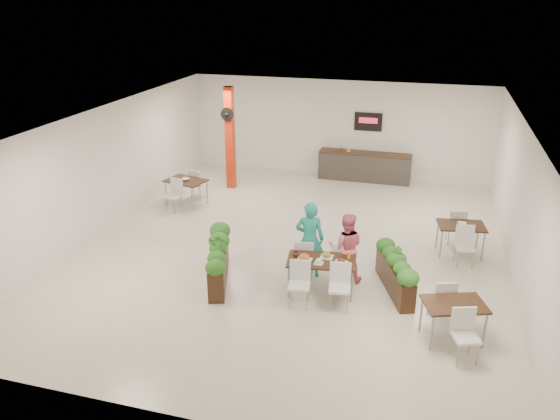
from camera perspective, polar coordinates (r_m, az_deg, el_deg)
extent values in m
plane|color=beige|center=(13.45, 1.29, -3.98)|extent=(12.00, 12.00, 0.00)
cube|color=white|center=(18.47, 6.06, 8.46)|extent=(10.00, 0.10, 3.20)
cube|color=white|center=(7.75, -10.08, -12.03)|extent=(10.00, 0.10, 3.20)
cube|color=white|center=(14.81, -17.78, 4.10)|extent=(0.10, 12.00, 3.20)
cube|color=white|center=(12.64, 23.87, 0.19)|extent=(0.10, 12.00, 3.20)
cube|color=white|center=(12.39, 1.41, 9.45)|extent=(10.00, 12.00, 0.04)
cube|color=red|center=(17.18, -5.24, 7.45)|extent=(0.25, 0.25, 3.20)
cylinder|color=black|center=(16.83, -5.55, 9.94)|extent=(0.40, 0.06, 0.40)
sphere|color=black|center=(16.79, -5.60, 9.91)|extent=(0.12, 0.12, 0.12)
cube|color=#322E2C|center=(18.31, 8.81, 4.46)|extent=(3.00, 0.60, 0.90)
cube|color=black|center=(18.17, 8.90, 5.87)|extent=(3.00, 0.62, 0.04)
cube|color=black|center=(18.23, 9.21, 9.08)|extent=(0.90, 0.04, 0.60)
cube|color=#ED1B3E|center=(18.19, 9.21, 9.22)|extent=(0.60, 0.02, 0.18)
imported|color=#A8241C|center=(18.25, 6.42, 6.44)|extent=(0.09, 0.09, 0.19)
imported|color=gold|center=(18.21, 7.20, 6.34)|extent=(0.13, 0.13, 0.17)
cube|color=black|center=(11.28, 4.36, -5.28)|extent=(1.50, 0.99, 0.04)
cylinder|color=gray|center=(11.21, 0.90, -7.60)|extent=(0.04, 0.04, 0.71)
cylinder|color=gray|center=(11.16, 7.51, -7.96)|extent=(0.04, 0.04, 0.71)
cylinder|color=gray|center=(11.80, 1.28, -5.98)|extent=(0.04, 0.04, 0.71)
cylinder|color=gray|center=(11.75, 7.54, -6.31)|extent=(0.04, 0.04, 0.71)
cube|color=white|center=(11.97, 2.57, -5.06)|extent=(0.48, 0.48, 0.05)
cube|color=white|center=(11.69, 2.51, -4.39)|extent=(0.42, 0.10, 0.45)
cylinder|color=gray|center=(12.22, 3.42, -5.73)|extent=(0.02, 0.02, 0.43)
cylinder|color=gray|center=(12.24, 1.83, -5.64)|extent=(0.02, 0.02, 0.43)
cylinder|color=gray|center=(11.92, 3.30, -6.48)|extent=(0.02, 0.02, 0.43)
cylinder|color=gray|center=(11.94, 1.66, -6.39)|extent=(0.02, 0.02, 0.43)
cube|color=white|center=(11.94, 6.41, -5.26)|extent=(0.48, 0.48, 0.05)
cube|color=white|center=(11.66, 6.44, -4.60)|extent=(0.42, 0.10, 0.45)
cylinder|color=gray|center=(12.20, 7.19, -5.92)|extent=(0.02, 0.02, 0.43)
cylinder|color=gray|center=(12.20, 5.59, -5.84)|extent=(0.02, 0.02, 0.43)
cylinder|color=gray|center=(11.90, 7.17, -6.68)|extent=(0.02, 0.02, 0.43)
cylinder|color=gray|center=(11.90, 5.52, -6.60)|extent=(0.02, 0.02, 0.43)
cube|color=white|center=(10.92, 2.01, -7.91)|extent=(0.48, 0.48, 0.05)
cube|color=white|center=(10.96, 2.12, -6.29)|extent=(0.42, 0.10, 0.45)
cylinder|color=gray|center=(10.91, 1.00, -9.37)|extent=(0.02, 0.02, 0.43)
cylinder|color=gray|center=(10.88, 2.81, -9.48)|extent=(0.02, 0.02, 0.43)
cylinder|color=gray|center=(11.20, 1.20, -8.47)|extent=(0.02, 0.02, 0.43)
cylinder|color=gray|center=(11.17, 2.96, -8.57)|extent=(0.02, 0.02, 0.43)
cube|color=white|center=(10.88, 6.25, -8.14)|extent=(0.48, 0.48, 0.05)
cube|color=white|center=(10.93, 6.33, -6.51)|extent=(0.42, 0.10, 0.45)
cylinder|color=gray|center=(10.86, 5.26, -9.62)|extent=(0.02, 0.02, 0.43)
cylinder|color=gray|center=(10.86, 7.08, -9.71)|extent=(0.02, 0.02, 0.43)
cylinder|color=gray|center=(11.15, 5.34, -8.71)|extent=(0.02, 0.02, 0.43)
cylinder|color=gray|center=(11.15, 7.11, -8.79)|extent=(0.02, 0.02, 0.43)
cube|color=white|center=(11.20, 2.54, -5.30)|extent=(0.34, 0.34, 0.01)
ellipsoid|color=brown|center=(11.17, 2.54, -4.96)|extent=(0.22, 0.22, 0.13)
cube|color=white|center=(11.38, 4.90, -4.91)|extent=(0.29, 0.29, 0.01)
ellipsoid|color=#BF8B21|center=(11.35, 4.91, -4.63)|extent=(0.18, 0.18, 0.11)
cube|color=white|center=(11.16, 6.38, -5.54)|extent=(0.29, 0.29, 0.01)
ellipsoid|color=#4B200F|center=(11.13, 6.40, -5.29)|extent=(0.16, 0.16, 0.10)
cube|color=white|center=(11.11, 4.05, -5.57)|extent=(0.20, 0.20, 0.01)
ellipsoid|color=white|center=(11.09, 4.05, -5.37)|extent=(0.12, 0.12, 0.07)
cylinder|color=orange|center=(11.37, 7.19, -4.65)|extent=(0.07, 0.07, 0.15)
imported|color=brown|center=(11.38, 1.62, -4.60)|extent=(0.12, 0.12, 0.10)
imported|color=teal|center=(11.87, 3.12, -3.07)|extent=(0.69, 0.50, 1.73)
imported|color=pink|center=(11.78, 6.91, -3.90)|extent=(0.83, 0.69, 1.56)
cube|color=black|center=(11.95, -6.42, -5.87)|extent=(0.93, 1.99, 0.66)
ellipsoid|color=#225719|center=(11.00, -6.79, -5.85)|extent=(0.40, 0.40, 0.32)
ellipsoid|color=#225719|center=(11.37, -6.65, -4.86)|extent=(0.40, 0.40, 0.32)
ellipsoid|color=#225719|center=(11.75, -6.51, -3.93)|extent=(0.40, 0.40, 0.32)
ellipsoid|color=#225719|center=(12.13, -6.39, -3.06)|extent=(0.40, 0.40, 0.32)
ellipsoid|color=#225719|center=(12.51, -6.27, -2.24)|extent=(0.40, 0.40, 0.32)
imported|color=#225719|center=(11.71, -6.53, -3.51)|extent=(0.39, 0.34, 0.43)
cube|color=black|center=(11.74, 11.89, -6.91)|extent=(0.96, 1.83, 0.61)
ellipsoid|color=#225719|center=(10.90, 13.24, -6.87)|extent=(0.40, 0.40, 0.32)
ellipsoid|color=#225719|center=(11.22, 12.63, -5.93)|extent=(0.40, 0.40, 0.32)
ellipsoid|color=#225719|center=(11.55, 12.06, -5.05)|extent=(0.40, 0.40, 0.32)
ellipsoid|color=#225719|center=(11.88, 11.52, -4.21)|extent=(0.40, 0.40, 0.32)
ellipsoid|color=#225719|center=(12.21, 11.00, -3.42)|extent=(0.40, 0.40, 0.32)
imported|color=#225719|center=(11.51, 12.09, -4.70)|extent=(0.22, 0.22, 0.40)
cube|color=black|center=(16.15, -9.81, 3.04)|extent=(1.29, 1.01, 0.04)
cylinder|color=gray|center=(16.36, -11.82, 1.74)|extent=(0.04, 0.04, 0.71)
cylinder|color=gray|center=(15.73, -9.01, 1.13)|extent=(0.04, 0.04, 0.71)
cylinder|color=gray|center=(16.81, -10.41, 2.41)|extent=(0.04, 0.04, 0.71)
cylinder|color=gray|center=(16.20, -7.62, 1.83)|extent=(0.04, 0.04, 0.71)
cube|color=white|center=(16.68, -8.46, 2.72)|extent=(0.51, 0.51, 0.05)
cube|color=white|center=(16.46, -8.91, 3.35)|extent=(0.42, 0.14, 0.45)
cylinder|color=gray|center=(16.78, -7.61, 2.04)|extent=(0.02, 0.02, 0.43)
cylinder|color=gray|center=(16.98, -8.53, 2.23)|extent=(0.02, 0.02, 0.43)
cylinder|color=gray|center=(16.53, -8.31, 1.69)|extent=(0.02, 0.02, 0.43)
cylinder|color=gray|center=(16.73, -9.24, 1.88)|extent=(0.02, 0.02, 0.43)
cube|color=white|center=(15.81, -11.10, 1.45)|extent=(0.51, 0.51, 0.05)
cube|color=white|center=(15.86, -10.73, 2.51)|extent=(0.42, 0.14, 0.45)
cylinder|color=gray|center=(15.88, -11.91, 0.57)|extent=(0.02, 0.02, 0.43)
cylinder|color=gray|center=(15.67, -10.96, 0.35)|extent=(0.02, 0.02, 0.43)
cylinder|color=gray|center=(16.12, -11.12, 0.96)|extent=(0.02, 0.02, 0.43)
cylinder|color=gray|center=(15.91, -10.18, 0.74)|extent=(0.02, 0.02, 0.43)
imported|color=white|center=(16.13, -9.82, 3.19)|extent=(0.22, 0.22, 0.05)
cube|color=black|center=(13.57, 18.44, -1.55)|extent=(1.18, 0.88, 0.04)
cylinder|color=gray|center=(13.35, 16.47, -3.46)|extent=(0.04, 0.04, 0.71)
cylinder|color=gray|center=(13.56, 20.46, -3.58)|extent=(0.04, 0.04, 0.71)
cylinder|color=gray|center=(13.89, 16.10, -2.40)|extent=(0.04, 0.04, 0.71)
cylinder|color=gray|center=(14.09, 19.94, -2.54)|extent=(0.04, 0.04, 0.71)
cube|color=white|center=(14.21, 17.87, -1.63)|extent=(0.48, 0.48, 0.05)
cube|color=white|center=(13.95, 18.12, -1.00)|extent=(0.42, 0.11, 0.45)
cylinder|color=gray|center=(14.49, 18.30, -2.24)|extent=(0.02, 0.02, 0.43)
cylinder|color=gray|center=(14.42, 16.98, -2.19)|extent=(0.02, 0.02, 0.43)
cylinder|color=gray|center=(14.19, 18.55, -2.80)|extent=(0.02, 0.02, 0.43)
cylinder|color=gray|center=(14.12, 17.20, -2.75)|extent=(0.02, 0.02, 0.43)
cube|color=white|center=(13.14, 18.77, -3.71)|extent=(0.48, 0.48, 0.05)
cube|color=white|center=(13.21, 18.74, -2.38)|extent=(0.42, 0.11, 0.45)
cylinder|color=gray|center=(13.06, 18.05, -4.94)|extent=(0.02, 0.02, 0.43)
cylinder|color=gray|center=(13.13, 19.51, -4.98)|extent=(0.02, 0.02, 0.43)
cylinder|color=gray|center=(13.35, 17.80, -4.28)|extent=(0.02, 0.02, 0.43)
cylinder|color=gray|center=(13.43, 19.22, -4.32)|extent=(0.02, 0.02, 0.43)
imported|color=white|center=(13.55, 18.46, -1.37)|extent=(0.22, 0.22, 0.05)
cube|color=black|center=(10.27, 17.78, -9.36)|extent=(1.25, 1.04, 0.04)
cylinder|color=gray|center=(10.07, 15.56, -12.27)|extent=(0.04, 0.04, 0.71)
cylinder|color=gray|center=(10.41, 20.61, -11.72)|extent=(0.04, 0.04, 0.71)
cylinder|color=gray|center=(10.54, 14.52, -10.49)|extent=(0.04, 0.04, 0.71)
cylinder|color=gray|center=(10.86, 19.37, -10.04)|extent=(0.04, 0.04, 0.71)
cube|color=white|center=(10.88, 16.49, -9.01)|extent=(0.54, 0.54, 0.05)
cube|color=white|center=(10.61, 16.98, -8.37)|extent=(0.41, 0.18, 0.45)
cylinder|color=gray|center=(11.19, 16.90, -9.54)|extent=(0.02, 0.02, 0.43)
cylinder|color=gray|center=(11.08, 15.23, -9.68)|extent=(0.02, 0.02, 0.43)
cylinder|color=gray|center=(10.93, 17.51, -10.45)|extent=(0.02, 0.02, 0.43)
cylinder|color=gray|center=(10.81, 15.80, -10.61)|extent=(0.02, 0.02, 0.43)
cube|color=white|center=(9.95, 18.83, -12.50)|extent=(0.54, 0.54, 0.05)
cube|color=white|center=(9.96, 18.60, -10.71)|extent=(0.41, 0.18, 0.45)
cylinder|color=gray|center=(9.90, 18.09, -14.27)|extent=(0.02, 0.02, 0.43)
cylinder|color=gray|center=(10.02, 19.95, -14.04)|extent=(0.02, 0.02, 0.43)
cylinder|color=gray|center=(10.15, 17.39, -13.17)|extent=(0.02, 0.02, 0.43)
cylinder|color=gray|center=(10.27, 19.21, -12.96)|extent=(0.02, 0.02, 0.43)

